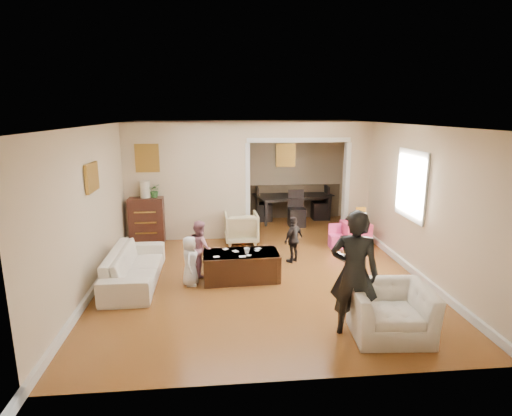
{
  "coord_description": "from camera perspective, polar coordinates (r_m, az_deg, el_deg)",
  "views": [
    {
      "loc": [
        -0.73,
        -7.36,
        2.83
      ],
      "look_at": [
        0.0,
        0.2,
        1.05
      ],
      "focal_mm": 29.05,
      "sensor_mm": 36.0,
      "label": 1
    }
  ],
  "objects": [
    {
      "name": "child_kneel_b",
      "position": [
        7.36,
        -7.71,
        -5.45
      ],
      "size": [
        0.53,
        0.58,
        0.98
      ],
      "primitive_type": "imported",
      "rotation": [
        0.0,
        0.0,
        1.97
      ],
      "color": "#C87D8C",
      "rests_on": "ground"
    },
    {
      "name": "table_lamp",
      "position": [
        9.21,
        -15.01,
        2.5
      ],
      "size": [
        0.22,
        0.22,
        0.36
      ],
      "primitive_type": "cylinder",
      "color": "beige",
      "rests_on": "dresser"
    },
    {
      "name": "toy_block",
      "position": [
        9.15,
        12.69,
        -1.61
      ],
      "size": [
        0.1,
        0.09,
        0.05
      ],
      "primitive_type": "cube",
      "rotation": [
        0.0,
        0.0,
        0.4
      ],
      "color": "red",
      "rests_on": "play_table"
    },
    {
      "name": "child_kneel_a",
      "position": [
        6.97,
        -9.06,
        -7.2
      ],
      "size": [
        0.32,
        0.44,
        0.84
      ],
      "primitive_type": "imported",
      "rotation": [
        0.0,
        0.0,
        1.45
      ],
      "color": "silver",
      "rests_on": "ground"
    },
    {
      "name": "potted_plant",
      "position": [
        9.18,
        -13.76,
        2.35
      ],
      "size": [
        0.27,
        0.23,
        0.3
      ],
      "primitive_type": "imported",
      "color": "#31652D",
      "rests_on": "dresser"
    },
    {
      "name": "framed_art_sofa_wall",
      "position": [
        7.12,
        -21.66,
        3.94
      ],
      "size": [
        0.03,
        0.55,
        0.4
      ],
      "primitive_type": "cube",
      "color": "brown"
    },
    {
      "name": "child_toddler",
      "position": [
        7.93,
        5.19,
        -4.34
      ],
      "size": [
        0.53,
        0.52,
        0.9
      ],
      "primitive_type": "imported",
      "rotation": [
        0.0,
        0.0,
        -2.39
      ],
      "color": "black",
      "rests_on": "ground"
    },
    {
      "name": "coffee_cup",
      "position": [
        7.03,
        -1.26,
        -5.91
      ],
      "size": [
        0.11,
        0.11,
        0.09
      ],
      "primitive_type": "imported",
      "rotation": [
        0.0,
        0.0,
        0.05
      ],
      "color": "silver",
      "rests_on": "coffee_table"
    },
    {
      "name": "play_table",
      "position": [
        9.15,
        13.54,
        -3.5
      ],
      "size": [
        0.57,
        0.57,
        0.52
      ],
      "primitive_type": "cube",
      "rotation": [
        0.0,
        0.0,
        0.05
      ],
      "color": "#DA396B",
      "rests_on": "ground"
    },
    {
      "name": "coffee_table",
      "position": [
        7.17,
        -2.08,
        -7.98
      ],
      "size": [
        1.31,
        0.71,
        0.48
      ],
      "primitive_type": "cube",
      "rotation": [
        0.0,
        0.0,
        0.05
      ],
      "color": "#3D2313",
      "rests_on": "ground"
    },
    {
      "name": "sofa",
      "position": [
        7.31,
        -16.39,
        -7.71
      ],
      "size": [
        0.78,
        1.99,
        0.58
      ],
      "primitive_type": "imported",
      "rotation": [
        0.0,
        0.0,
        1.57
      ],
      "color": "white",
      "rests_on": "ground"
    },
    {
      "name": "adult_person",
      "position": [
        5.43,
        13.35,
        -8.75
      ],
      "size": [
        0.71,
        0.59,
        1.66
      ],
      "primitive_type": "imported",
      "rotation": [
        0.0,
        0.0,
        2.77
      ],
      "color": "black",
      "rests_on": "ground"
    },
    {
      "name": "framed_art_partition",
      "position": [
        9.23,
        -14.75,
        6.66
      ],
      "size": [
        0.45,
        0.03,
        0.55
      ],
      "primitive_type": "cube",
      "color": "brown",
      "rests_on": "partition_left"
    },
    {
      "name": "cyan_cup",
      "position": [
        9.0,
        13.14,
        -1.78
      ],
      "size": [
        0.08,
        0.08,
        0.08
      ],
      "primitive_type": "cylinder",
      "color": "#29AFCE",
      "rests_on": "play_table"
    },
    {
      "name": "partition_right",
      "position": [
        9.82,
        13.63,
        3.86
      ],
      "size": [
        0.55,
        0.18,
        2.6
      ],
      "primitive_type": "cube",
      "color": "#C9B293",
      "rests_on": "ground"
    },
    {
      "name": "cereal_box",
      "position": [
        9.18,
        14.19,
        -0.84
      ],
      "size": [
        0.2,
        0.08,
        0.3
      ],
      "primitive_type": "cube",
      "rotation": [
        0.0,
        0.0,
        0.05
      ],
      "color": "yellow",
      "rests_on": "play_table"
    },
    {
      "name": "window_pane",
      "position": [
        7.88,
        20.66,
        2.99
      ],
      "size": [
        0.03,
        0.95,
        1.1
      ],
      "primitive_type": "cube",
      "color": "white",
      "rests_on": "ground"
    },
    {
      "name": "partition_header",
      "position": [
        9.35,
        5.88,
        10.64
      ],
      "size": [
        2.22,
        0.18,
        0.35
      ],
      "primitive_type": "cube",
      "color": "#C9B293",
      "rests_on": "partition_right"
    },
    {
      "name": "floor",
      "position": [
        7.92,
        0.14,
        -7.75
      ],
      "size": [
        7.0,
        7.0,
        0.0
      ],
      "primitive_type": "plane",
      "color": "#9C5A28",
      "rests_on": "ground"
    },
    {
      "name": "craft_papers",
      "position": [
        7.09,
        -2.26,
        -6.15
      ],
      "size": [
        0.85,
        0.51,
        0.0
      ],
      "color": "white",
      "rests_on": "coffee_table"
    },
    {
      "name": "framed_art_alcove",
      "position": [
        11.01,
        4.11,
        7.26
      ],
      "size": [
        0.45,
        0.03,
        0.55
      ],
      "primitive_type": "cube",
      "color": "brown"
    },
    {
      "name": "partition_left",
      "position": [
        9.31,
        -9.43,
        3.55
      ],
      "size": [
        2.75,
        0.18,
        2.6
      ],
      "primitive_type": "cube",
      "color": "#C9B293",
      "rests_on": "ground"
    },
    {
      "name": "dining_table",
      "position": [
        11.05,
        4.99,
        0.15
      ],
      "size": [
        2.17,
        1.51,
        0.69
      ],
      "primitive_type": "imported",
      "rotation": [
        0.0,
        0.0,
        0.22
      ],
      "color": "black",
      "rests_on": "ground"
    },
    {
      "name": "armchair_front",
      "position": [
        5.74,
        17.9,
        -13.34
      ],
      "size": [
        1.07,
        0.95,
        0.65
      ],
      "primitive_type": "imported",
      "rotation": [
        0.0,
        0.0,
        -0.08
      ],
      "color": "white",
      "rests_on": "ground"
    },
    {
      "name": "armchair_back",
      "position": [
        9.13,
        -2.06,
        -2.69
      ],
      "size": [
        0.74,
        0.76,
        0.67
      ],
      "primitive_type": "imported",
      "rotation": [
        0.0,
        0.0,
        3.18
      ],
      "color": "#C1B386",
      "rests_on": "ground"
    },
    {
      "name": "dresser",
      "position": [
        9.36,
        -14.76,
        -1.63
      ],
      "size": [
        0.74,
        0.41,
        1.01
      ],
      "primitive_type": "cube",
      "color": "#371610",
      "rests_on": "ground"
    },
    {
      "name": "play_bowl",
      "position": [
        8.98,
        14.19,
        -1.93
      ],
      "size": [
        0.25,
        0.25,
        0.06
      ],
      "primitive_type": "imported",
      "rotation": [
        0.0,
        0.0,
        0.05
      ],
      "color": "silver",
      "rests_on": "play_table"
    }
  ]
}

